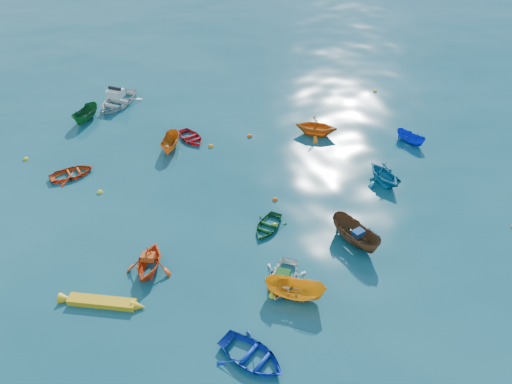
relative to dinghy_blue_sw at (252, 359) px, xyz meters
name	(u,v)px	position (x,y,z in m)	size (l,w,h in m)	color
ground	(294,247)	(5.09, 5.49, 0.00)	(160.00, 160.00, 0.00)	#0A414D
dinghy_blue_sw	(252,359)	(0.00, 0.00, 0.00)	(2.30, 3.22, 0.67)	#0E2EAF
dinghy_white_near	(282,282)	(3.28, 3.48, 0.00)	(2.12, 2.96, 0.61)	white
sampan_brown_mid	(355,242)	(8.33, 4.41, 0.00)	(1.30, 3.46, 1.34)	#4E331C
dinghy_orange_w	(150,270)	(-2.59, 7.16, 0.00)	(2.45, 2.84, 1.50)	#E14615
sampan_yellow_mid	(294,297)	(3.39, 2.35, 0.00)	(1.15, 3.06, 1.18)	orange
dinghy_green_e	(267,228)	(4.45, 7.55, 0.00)	(1.80, 2.51, 0.52)	#124E22
dinghy_cyan_se	(383,182)	(13.23, 8.44, 0.00)	(2.46, 2.85, 1.50)	#176D93
dinghy_red_nw	(73,176)	(-4.94, 17.74, 0.00)	(2.03, 2.84, 0.59)	#D03F11
sampan_orange_n	(171,149)	(1.97, 18.19, 0.00)	(1.05, 2.80, 1.08)	#C25F12
sampan_blue_far	(410,142)	(18.01, 11.66, 0.00)	(0.89, 2.35, 0.91)	#0F28BD
dinghy_red_far	(191,140)	(3.70, 18.79, 0.00)	(1.91, 2.66, 0.55)	red
dinghy_orange_far	(315,135)	(12.35, 15.52, 0.00)	(2.67, 3.10, 1.63)	orange
sampan_green_far	(87,120)	(-2.73, 25.00, 0.00)	(1.11, 2.95, 1.14)	#124E21
kayak_yellow	(103,304)	(-5.32, 5.91, 0.00)	(0.61, 4.06, 0.41)	gold
motorboat_white	(118,105)	(0.02, 26.62, 0.00)	(3.05, 4.27, 1.49)	silver
tarp_green_a	(283,274)	(3.35, 3.55, 0.48)	(0.73, 0.55, 0.35)	#134C16
tarp_blue_a	(358,233)	(8.36, 4.26, 0.82)	(0.63, 0.48, 0.30)	navy
tarp_orange_a	(148,257)	(-2.57, 7.21, 0.91)	(0.68, 0.51, 0.33)	#C14413
buoy_ye_a	(273,296)	(2.44, 2.86, 0.00)	(0.39, 0.39, 0.39)	#FEF11A
buoy_ye_b	(100,193)	(-3.66, 15.08, 0.00)	(0.37, 0.37, 0.37)	yellow
buoy_or_c	(275,200)	(6.03, 9.71, 0.00)	(0.34, 0.34, 0.34)	#D1490B
buoy_ye_c	(275,225)	(4.94, 7.57, 0.00)	(0.33, 0.33, 0.33)	yellow
buoy_or_d	(250,137)	(7.77, 17.34, 0.00)	(0.39, 0.39, 0.39)	#DC4A0B
buoy_ye_d	(26,159)	(-7.57, 21.11, 0.00)	(0.36, 0.36, 0.36)	yellow
buoy_or_e	(211,147)	(4.65, 17.25, 0.00)	(0.39, 0.39, 0.39)	orange
buoy_ye_e	(375,92)	(20.71, 19.64, 0.00)	(0.35, 0.35, 0.35)	yellow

